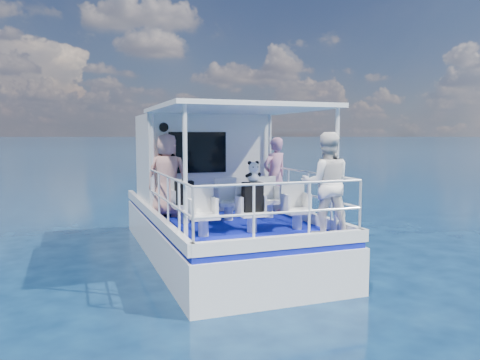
# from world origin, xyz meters

# --- Properties ---
(ground) EXTENTS (2000.00, 2000.00, 0.00)m
(ground) POSITION_xyz_m (0.00, 0.00, 0.00)
(ground) COLOR #071B38
(ground) RESTS_ON ground
(hull) EXTENTS (3.00, 7.00, 1.60)m
(hull) POSITION_xyz_m (0.00, 1.00, 0.00)
(hull) COLOR white
(hull) RESTS_ON ground
(deck) EXTENTS (2.90, 6.90, 0.10)m
(deck) POSITION_xyz_m (0.00, 1.00, 0.85)
(deck) COLOR #0A1293
(deck) RESTS_ON hull
(cabin) EXTENTS (2.85, 2.00, 2.20)m
(cabin) POSITION_xyz_m (0.00, 2.30, 2.00)
(cabin) COLOR white
(cabin) RESTS_ON deck
(canopy) EXTENTS (3.00, 3.20, 0.08)m
(canopy) POSITION_xyz_m (0.00, -0.20, 3.14)
(canopy) COLOR white
(canopy) RESTS_ON cabin
(canopy_posts) EXTENTS (2.77, 2.97, 2.20)m
(canopy_posts) POSITION_xyz_m (0.00, -0.25, 2.00)
(canopy_posts) COLOR white
(canopy_posts) RESTS_ON deck
(railings) EXTENTS (2.84, 3.59, 1.00)m
(railings) POSITION_xyz_m (0.00, -0.58, 1.40)
(railings) COLOR white
(railings) RESTS_ON deck
(seat_port_fwd) EXTENTS (0.48, 0.46, 0.38)m
(seat_port_fwd) POSITION_xyz_m (-0.90, 0.20, 1.09)
(seat_port_fwd) COLOR silver
(seat_port_fwd) RESTS_ON deck
(seat_center_fwd) EXTENTS (0.48, 0.46, 0.38)m
(seat_center_fwd) POSITION_xyz_m (0.00, 0.20, 1.09)
(seat_center_fwd) COLOR silver
(seat_center_fwd) RESTS_ON deck
(seat_stbd_fwd) EXTENTS (0.48, 0.46, 0.38)m
(seat_stbd_fwd) POSITION_xyz_m (0.90, 0.20, 1.09)
(seat_stbd_fwd) COLOR silver
(seat_stbd_fwd) RESTS_ON deck
(seat_port_aft) EXTENTS (0.48, 0.46, 0.38)m
(seat_port_aft) POSITION_xyz_m (-0.90, -1.10, 1.09)
(seat_port_aft) COLOR silver
(seat_port_aft) RESTS_ON deck
(seat_center_aft) EXTENTS (0.48, 0.46, 0.38)m
(seat_center_aft) POSITION_xyz_m (0.00, -1.10, 1.09)
(seat_center_aft) COLOR silver
(seat_center_aft) RESTS_ON deck
(seat_stbd_aft) EXTENTS (0.48, 0.46, 0.38)m
(seat_stbd_aft) POSITION_xyz_m (0.90, -1.10, 1.09)
(seat_stbd_aft) COLOR silver
(seat_stbd_aft) RESTS_ON deck
(passenger_port_fwd) EXTENTS (0.79, 0.69, 1.77)m
(passenger_port_fwd) POSITION_xyz_m (-1.08, 1.06, 1.78)
(passenger_port_fwd) COLOR tan
(passenger_port_fwd) RESTS_ON deck
(passenger_stbd_fwd) EXTENTS (0.70, 0.57, 1.68)m
(passenger_stbd_fwd) POSITION_xyz_m (1.25, 0.68, 1.74)
(passenger_stbd_fwd) COLOR #CD84A6
(passenger_stbd_fwd) RESTS_ON deck
(passenger_stbd_aft) EXTENTS (1.05, 0.94, 1.78)m
(passenger_stbd_aft) POSITION_xyz_m (1.13, -1.72, 1.79)
(passenger_stbd_aft) COLOR white
(passenger_stbd_aft) RESTS_ON deck
(backpack_port) EXTENTS (0.35, 0.20, 0.46)m
(backpack_port) POSITION_xyz_m (-0.94, 0.14, 1.51)
(backpack_port) COLOR black
(backpack_port) RESTS_ON seat_port_fwd
(backpack_center) EXTENTS (0.35, 0.20, 0.52)m
(backpack_center) POSITION_xyz_m (-0.01, -1.14, 1.54)
(backpack_center) COLOR black
(backpack_center) RESTS_ON seat_center_aft
(compact_camera) EXTENTS (0.09, 0.05, 0.05)m
(compact_camera) POSITION_xyz_m (-0.93, 0.13, 1.76)
(compact_camera) COLOR black
(compact_camera) RESTS_ON backpack_port
(panda) EXTENTS (0.24, 0.20, 0.37)m
(panda) POSITION_xyz_m (0.01, -1.13, 1.99)
(panda) COLOR silver
(panda) RESTS_ON backpack_center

